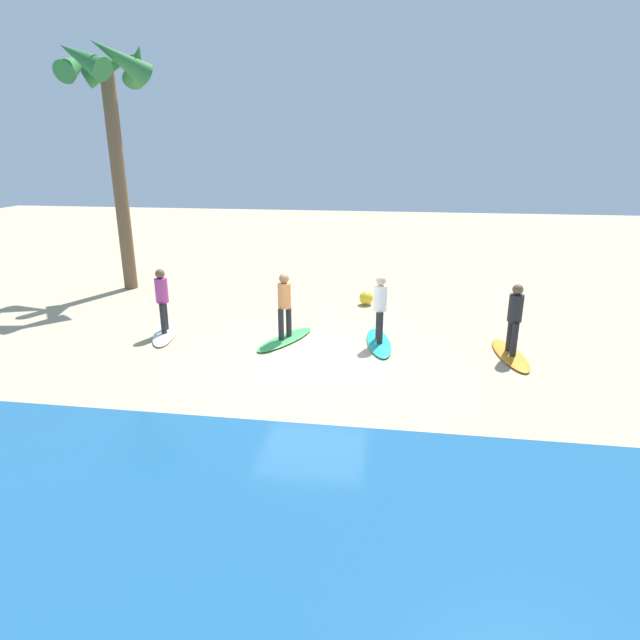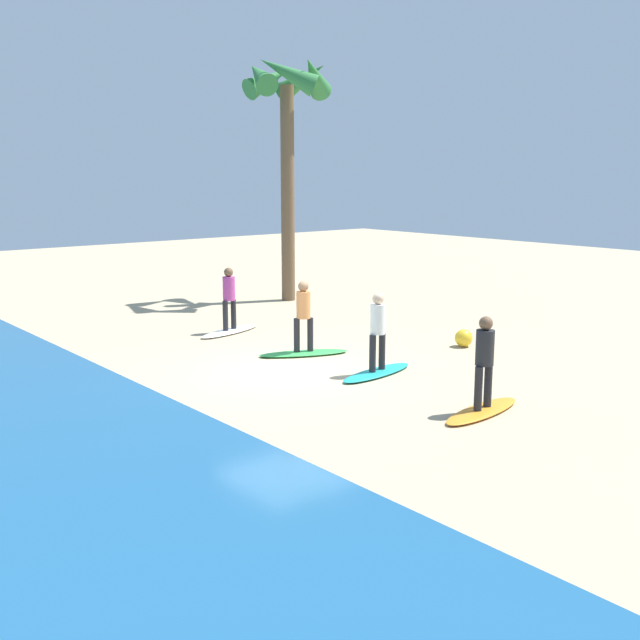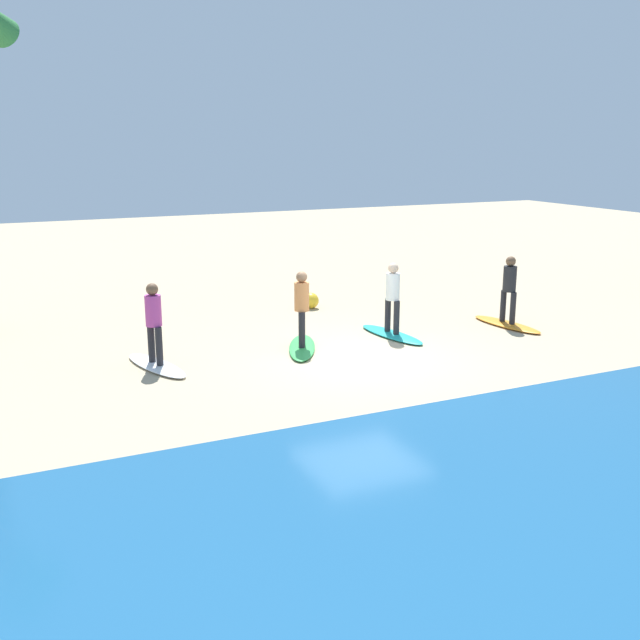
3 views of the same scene
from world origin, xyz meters
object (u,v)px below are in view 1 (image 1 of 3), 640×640
surfboard_teal (379,342)px  surfer_white (162,296)px  surfboard_orange (510,355)px  surfboard_green (285,339)px  beach_ball (366,298)px  surfer_orange (515,314)px  surfer_teal (380,304)px  surfer_green (284,301)px  palm_tree (109,92)px  surfboard_white (166,333)px

surfboard_teal → surfer_white: 5.60m
surfboard_orange → surfboard_green: 5.38m
beach_ball → surfer_white: bearing=34.9°
surfer_orange → surfer_teal: size_ratio=1.00×
surfer_green → beach_ball: (-1.80, -3.52, -0.82)m
surfboard_teal → surfboard_green: same height
surfboard_teal → surfboard_orange: bearing=74.5°
surfer_white → palm_tree: size_ratio=0.21×
palm_tree → surfboard_green: bearing=145.3°
palm_tree → surfer_orange: bearing=158.3°
surfboard_green → surfer_white: (3.18, -0.04, 0.99)m
surfboard_teal → surfer_green: surfer_green is taller
surfboard_orange → palm_tree: 14.10m
surfboard_green → beach_ball: (-1.80, -3.52, 0.17)m
surfboard_white → surfboard_teal: bearing=75.0°
surfboard_orange → palm_tree: bearing=-119.0°
surfer_orange → surfboard_teal: (3.05, -0.38, -0.99)m
surfer_orange → palm_tree: size_ratio=0.21×
surfboard_teal → beach_ball: 3.45m
surfer_teal → surfboard_green: 2.53m
surfer_green → surfboard_white: (3.18, -0.04, -0.99)m
surfboard_teal → surfer_white: bearing=-97.7°
surfboard_teal → beach_ball: (0.53, -3.41, 0.17)m
surfer_teal → beach_ball: bearing=-81.2°
surfboard_orange → surfboard_green: same height
palm_tree → beach_ball: bearing=173.8°
surfboard_orange → beach_ball: size_ratio=4.91×
surfer_teal → surfer_white: (5.51, 0.07, 0.00)m
surfboard_orange → surfer_orange: 0.99m
surfer_white → beach_ball: surfer_white is taller
surfer_teal → surfer_green: same height
surfer_teal → surfboard_white: bearing=0.8°
surfer_teal → surfboard_white: surfer_teal is taller
surfboard_orange → surfboard_teal: same height
surfboard_orange → surfer_white: bearing=-99.3°
surfboard_white → palm_tree: 8.25m
surfer_green → palm_tree: 9.35m
surfer_green → surfer_white: (3.18, -0.04, 0.00)m
surfboard_orange → surfboard_white: same height
palm_tree → surfer_green: bearing=145.3°
surfboard_green → surfer_green: surfer_green is taller
surfboard_orange → surfer_white: surfer_white is taller
surfer_green → surfboard_white: surfer_green is taller
surfboard_teal → surfer_teal: surfer_teal is taller
surfer_orange → surfer_green: 5.38m
beach_ball → surfer_teal: bearing=98.8°
surfboard_white → surfer_green: bearing=73.6°
surfer_orange → surfboard_green: size_ratio=0.78×
surfer_orange → palm_tree: 13.69m
surfboard_orange → surfer_orange: bearing=-7.3°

